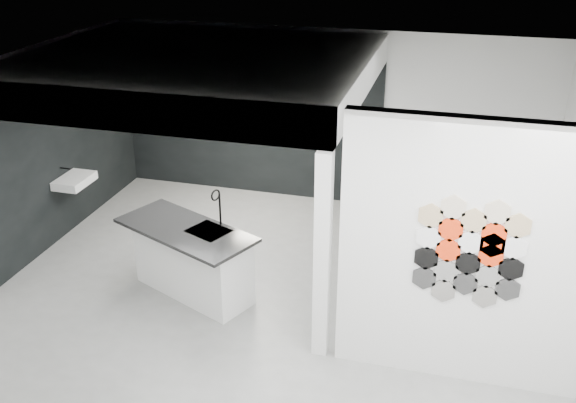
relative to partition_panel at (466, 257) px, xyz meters
The scene contains 17 objects.
floor 2.82m from the partition_panel, 155.80° to the left, with size 7.00×6.00×0.01m, color gray.
partition_panel is the anchor object (origin of this frame).
bay_clad_back 5.31m from the partition_panel, 131.60° to the left, with size 4.40×0.04×2.35m, color black.
bay_clad_left 6.04m from the partition_panel, 160.65° to the left, with size 0.04×4.00×2.35m, color black.
bulkhead 4.21m from the partition_panel, 150.43° to the left, with size 4.40×4.00×0.40m, color silver.
corner_column 1.42m from the partition_panel, behind, with size 0.16×0.16×2.35m, color silver.
fascia_beam 3.71m from the partition_panel, behind, with size 4.40×0.16×0.40m, color silver.
wall_basin 5.78m from the partition_panel, 161.77° to the left, with size 0.40×0.60×0.12m, color silver.
display_shelf 5.17m from the partition_panel, 131.55° to the left, with size 3.00×0.15×0.04m, color black.
kitchen_island 3.42m from the partition_panel, 166.96° to the left, with size 1.94×1.43×1.43m.
stockpot 6.14m from the partition_panel, 141.01° to the left, with size 0.25×0.25×0.20m, color black.
kettle 4.63m from the partition_panel, 123.45° to the left, with size 0.20×0.20×0.17m, color black.
glass_bowl 4.39m from the partition_panel, 118.23° to the left, with size 0.12×0.12×0.09m, color gray.
glass_vase 4.39m from the partition_panel, 118.23° to the left, with size 0.11×0.11×0.16m, color gray.
bottle_dark 5.49m from the partition_panel, 135.21° to the left, with size 0.06×0.06×0.15m, color black.
utensil_cup 5.77m from the partition_panel, 137.94° to the left, with size 0.08×0.08×0.10m, color black.
hex_tile_cluster 0.14m from the partition_panel, 68.73° to the right, with size 1.04×0.02×1.16m.
Camera 1 is at (1.98, -6.62, 4.49)m, focal length 40.00 mm.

